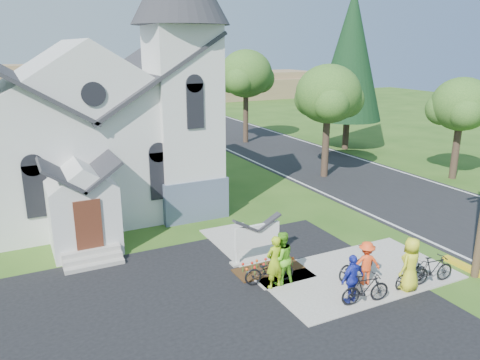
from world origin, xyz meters
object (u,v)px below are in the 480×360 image
cyclist_3 (366,263)px  bike_0 (269,270)px  bike_4 (411,274)px  cyclist_4 (411,264)px  cyclist_2 (352,279)px  bike_3 (433,270)px  church_sign (257,236)px  cyclist_0 (274,262)px  cyclist_1 (281,258)px  bike_1 (365,289)px  bike_2 (356,264)px

cyclist_3 → bike_0: bearing=-5.5°
bike_4 → cyclist_4: bearing=115.2°
cyclist_2 → bike_3: 3.41m
church_sign → cyclist_0: (-0.50, -2.16, -0.03)m
church_sign → bike_0: church_sign is taller
cyclist_0 → cyclist_1: cyclist_1 is taller
bike_1 → bike_2: bearing=-21.4°
bike_0 → cyclist_2: (1.75, -2.31, 0.36)m
bike_2 → bike_3: bike_3 is taller
bike_0 → bike_1: (2.09, -2.58, 0.04)m
cyclist_1 → bike_1: cyclist_1 is taller
bike_3 → cyclist_4: (-1.10, 0.03, 0.44)m
cyclist_1 → cyclist_4: size_ratio=1.01×
cyclist_3 → bike_3: 2.40m
bike_0 → bike_2: bike_2 is taller
cyclist_4 → bike_3: bearing=164.7°
bike_0 → cyclist_4: bearing=-112.3°
cyclist_0 → cyclist_1: (0.35, 0.14, 0.01)m
cyclist_0 → cyclist_2: bearing=122.4°
bike_0 → bike_3: size_ratio=1.07×
bike_2 → cyclist_4: (1.00, -1.55, 0.45)m
bike_2 → bike_3: size_ratio=1.11×
church_sign → cyclist_2: (1.25, -4.13, -0.14)m
cyclist_3 → bike_3: size_ratio=0.93×
bike_1 → bike_0: bearing=48.7°
bike_1 → cyclist_3: size_ratio=1.08×
cyclist_1 → cyclist_4: 4.37m
cyclist_3 → bike_2: bearing=-74.2°
church_sign → cyclist_0: 2.21m
cyclist_0 → bike_2: cyclist_0 is taller
church_sign → cyclist_4: (3.54, -4.37, -0.03)m
bike_0 → bike_2: bearing=-98.3°
church_sign → bike_3: church_sign is taller
cyclist_0 → cyclist_1: bearing=-167.3°
cyclist_0 → cyclist_4: bearing=142.2°
cyclist_0 → cyclist_2: size_ratio=1.14×
bike_1 → cyclist_1: bearing=45.7°
cyclist_2 → cyclist_4: bearing=165.0°
cyclist_1 → bike_0: bearing=-33.1°
bike_2 → bike_4: bearing=-148.8°
bike_0 → cyclist_3: size_ratio=1.15×
cyclist_0 → cyclist_3: cyclist_0 is taller
cyclist_3 → bike_4: (1.33, -0.80, -0.35)m
bike_1 → cyclist_0: bearing=52.7°
church_sign → cyclist_1: (-0.15, -2.01, -0.02)m
bike_0 → cyclist_1: bearing=-108.9°
church_sign → cyclist_2: cyclist_2 is taller
church_sign → bike_0: (-0.50, -1.82, -0.50)m
church_sign → cyclist_1: size_ratio=1.15×
cyclist_0 → cyclist_1: size_ratio=0.99×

